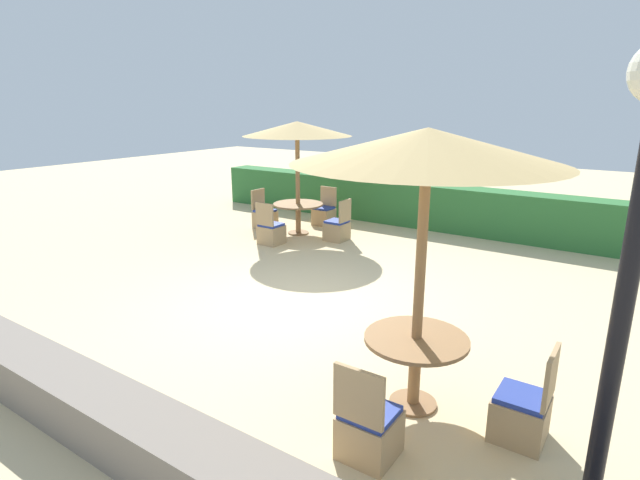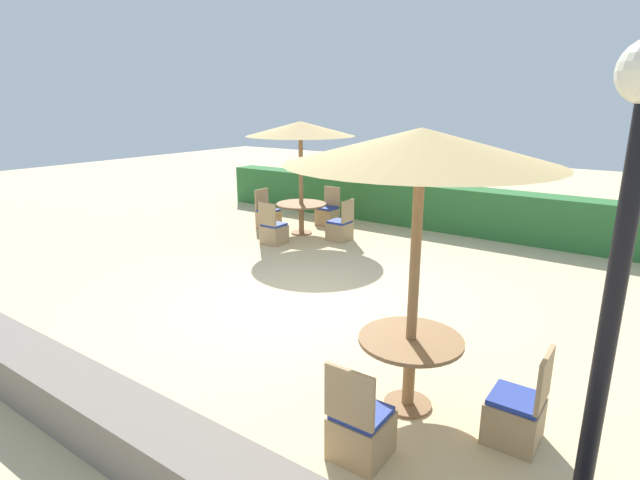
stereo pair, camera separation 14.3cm
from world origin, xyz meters
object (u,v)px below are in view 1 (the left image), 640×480
Objects in this scene: patio_chair_front_right_south at (369,430)px; round_table_front_right at (416,353)px; parasol_front_right at (427,148)px; patio_chair_back_left_south at (271,232)px; parasol_back_left at (297,129)px; lamp_post at (640,214)px; patio_chair_back_left_west at (265,217)px; patio_chair_front_right_east at (522,413)px; patio_chair_back_left_east at (337,229)px; round_table_back_left at (298,209)px; patio_chair_back_left_north at (324,214)px.

round_table_front_right is at bearing 89.47° from patio_chair_front_right_south.
patio_chair_back_left_south is at bearing 142.74° from parasol_front_right.
lamp_post is at bearing -40.32° from parasol_back_left.
patio_chair_back_left_west is 1.00× the size of patio_chair_front_right_east.
patio_chair_front_right_east is (1.03, 0.06, -2.33)m from parasol_front_right.
parasol_back_left is 7.22m from round_table_front_right.
parasol_front_right is (-1.67, 0.84, 0.24)m from lamp_post.
round_table_front_right is at bearing -37.26° from patio_chair_back_left_south.
patio_chair_front_right_east is at bearing -133.87° from patio_chair_back_left_east.
patio_chair_back_left_west is at bearing 143.66° from lamp_post.
lamp_post reaches higher than patio_chair_back_left_west.
patio_chair_front_right_east is at bearing -38.31° from round_table_back_left.
patio_chair_back_left_east reaches higher than round_table_front_right.
patio_chair_back_left_north is 0.34× the size of parasol_front_right.
round_table_front_right is at bearing 130.31° from patio_chair_back_left_north.
patio_chair_back_left_east is 7.01m from patio_chair_front_right_south.
parasol_back_left is at bearing 136.09° from parasol_front_right.
round_table_front_right is at bearing -140.78° from patio_chair_back_left_east.
patio_chair_back_left_north is at bearing 89.25° from round_table_back_left.
parasol_back_left is at bearing 92.31° from patio_chair_back_left_south.
lamp_post is 9.74m from patio_chair_back_left_north.
parasol_back_left is at bearing 89.25° from patio_chair_back_left_north.
parasol_back_left is 2.75× the size of patio_chair_back_left_east.
patio_chair_back_left_north and patio_chair_front_right_south have the same top height.
patio_chair_back_left_south is (0.04, -1.05, -2.12)m from parasol_back_left.
round_table_front_right is 0.99m from patio_chair_front_right_south.
round_table_back_left is at bearing 90.55° from patio_chair_back_left_west.
parasol_back_left is at bearing 131.00° from patio_chair_front_right_south.
parasol_front_right is at bearing -140.78° from patio_chair_back_left_east.
patio_chair_back_left_north is at bearing 44.86° from patio_chair_back_left_east.
patio_chair_front_right_south is (3.95, -5.79, 0.00)m from patio_chair_back_left_east.
round_table_front_right is (3.96, -4.86, 0.32)m from patio_chair_back_left_east.
patio_chair_back_left_south reaches higher than round_table_back_left.
parasol_front_right reaches higher than patio_chair_back_left_south.
patio_chair_back_left_south and patio_chair_front_right_south have the same top height.
patio_chair_back_left_east is 1.00× the size of patio_chair_front_right_south.
patio_chair_back_left_south is 6.69m from parasol_front_right.
patio_chair_front_right_east reaches higher than round_table_front_right.
patio_chair_back_left_north is at bearing 89.25° from parasol_back_left.
round_table_back_left is at bearing 92.31° from patio_chair_back_left_south.
parasol_back_left is 2.23× the size of round_table_back_left.
lamp_post is at bearing -34.85° from patio_chair_back_left_south.
patio_chair_back_left_east is 0.90× the size of round_table_front_right.
patio_chair_back_left_south is at bearing -87.69° from round_table_back_left.
patio_chair_back_left_east is (1.03, 1.06, 0.00)m from patio_chair_back_left_south.
patio_chair_back_left_south is 1.48m from patio_chair_back_left_west.
patio_chair_back_left_south is 1.00× the size of patio_chair_front_right_south.
patio_chair_back_left_east is at bearing 124.33° from patio_chair_front_right_south.
patio_chair_back_left_north and patio_chair_front_right_east have the same top height.
patio_chair_front_right_east is (6.07, -4.79, -2.12)m from parasol_back_left.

